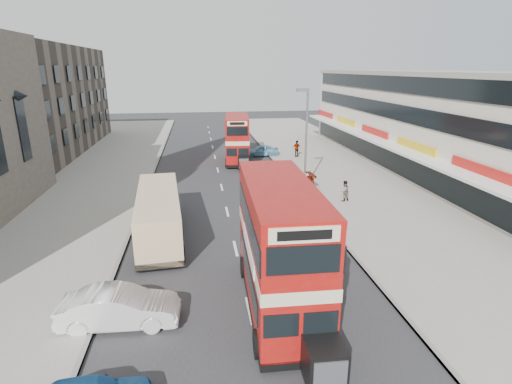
{
  "coord_description": "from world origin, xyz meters",
  "views": [
    {
      "loc": [
        -1.82,
        -12.18,
        9.6
      ],
      "look_at": [
        0.75,
        5.24,
        4.11
      ],
      "focal_mm": 28.03,
      "sensor_mm": 36.0,
      "label": 1
    }
  ],
  "objects_px": {
    "car_right_c": "(262,151)",
    "pedestrian_far": "(297,149)",
    "bus_second": "(237,138)",
    "car_left_front": "(120,308)",
    "street_lamp": "(305,132)",
    "cyclist": "(267,175)",
    "pedestrian_near": "(344,191)",
    "car_right_b": "(272,175)",
    "coach": "(159,213)",
    "bus_main": "(280,247)",
    "car_right_a": "(283,183)"
  },
  "relations": [
    {
      "from": "cyclist",
      "to": "car_right_c",
      "type": "bearing_deg",
      "value": 87.58
    },
    {
      "from": "bus_main",
      "to": "coach",
      "type": "xyz_separation_m",
      "value": [
        -5.53,
        8.23,
        -1.26
      ]
    },
    {
      "from": "car_right_a",
      "to": "pedestrian_near",
      "type": "distance_m",
      "value": 5.11
    },
    {
      "from": "car_right_c",
      "to": "cyclist",
      "type": "relative_size",
      "value": 1.98
    },
    {
      "from": "car_left_front",
      "to": "cyclist",
      "type": "height_order",
      "value": "cyclist"
    },
    {
      "from": "car_left_front",
      "to": "pedestrian_far",
      "type": "relative_size",
      "value": 2.51
    },
    {
      "from": "pedestrian_far",
      "to": "car_right_a",
      "type": "bearing_deg",
      "value": -129.8
    },
    {
      "from": "bus_main",
      "to": "car_right_b",
      "type": "bearing_deg",
      "value": -97.98
    },
    {
      "from": "cyclist",
      "to": "bus_main",
      "type": "bearing_deg",
      "value": -93.85
    },
    {
      "from": "bus_second",
      "to": "car_right_a",
      "type": "bearing_deg",
      "value": 107.47
    },
    {
      "from": "car_left_front",
      "to": "cyclist",
      "type": "distance_m",
      "value": 21.29
    },
    {
      "from": "bus_second",
      "to": "pedestrian_far",
      "type": "relative_size",
      "value": 4.8
    },
    {
      "from": "bus_main",
      "to": "coach",
      "type": "bearing_deg",
      "value": -54.42
    },
    {
      "from": "car_right_c",
      "to": "pedestrian_far",
      "type": "relative_size",
      "value": 2.09
    },
    {
      "from": "street_lamp",
      "to": "car_left_front",
      "type": "height_order",
      "value": "street_lamp"
    },
    {
      "from": "bus_second",
      "to": "car_left_front",
      "type": "height_order",
      "value": "bus_second"
    },
    {
      "from": "cyclist",
      "to": "pedestrian_far",
      "type": "bearing_deg",
      "value": 66.09
    },
    {
      "from": "bus_main",
      "to": "car_right_b",
      "type": "xyz_separation_m",
      "value": [
        3.29,
        19.32,
        -2.17
      ]
    },
    {
      "from": "car_left_front",
      "to": "cyclist",
      "type": "xyz_separation_m",
      "value": [
        9.1,
        19.25,
        -0.12
      ]
    },
    {
      "from": "coach",
      "to": "car_right_a",
      "type": "relative_size",
      "value": 1.87
    },
    {
      "from": "bus_second",
      "to": "pedestrian_near",
      "type": "relative_size",
      "value": 5.54
    },
    {
      "from": "pedestrian_far",
      "to": "car_right_b",
      "type": "bearing_deg",
      "value": -137.81
    },
    {
      "from": "car_right_a",
      "to": "car_right_c",
      "type": "distance_m",
      "value": 13.77
    },
    {
      "from": "bus_main",
      "to": "car_right_c",
      "type": "distance_m",
      "value": 29.87
    },
    {
      "from": "car_left_front",
      "to": "car_right_b",
      "type": "bearing_deg",
      "value": -23.23
    },
    {
      "from": "pedestrian_near",
      "to": "car_left_front",
      "type": "bearing_deg",
      "value": 24.67
    },
    {
      "from": "bus_second",
      "to": "cyclist",
      "type": "bearing_deg",
      "value": 106.78
    },
    {
      "from": "coach",
      "to": "cyclist",
      "type": "bearing_deg",
      "value": 47.61
    },
    {
      "from": "car_right_c",
      "to": "cyclist",
      "type": "bearing_deg",
      "value": -3.67
    },
    {
      "from": "car_right_a",
      "to": "cyclist",
      "type": "distance_m",
      "value": 3.23
    },
    {
      "from": "bus_main",
      "to": "pedestrian_near",
      "type": "xyz_separation_m",
      "value": [
        7.46,
        12.5,
        -1.78
      ]
    },
    {
      "from": "coach",
      "to": "car_right_b",
      "type": "distance_m",
      "value": 14.2
    },
    {
      "from": "bus_main",
      "to": "cyclist",
      "type": "relative_size",
      "value": 4.94
    },
    {
      "from": "cyclist",
      "to": "coach",
      "type": "bearing_deg",
      "value": -123.37
    },
    {
      "from": "car_right_c",
      "to": "pedestrian_near",
      "type": "distance_m",
      "value": 17.37
    },
    {
      "from": "coach",
      "to": "pedestrian_far",
      "type": "height_order",
      "value": "coach"
    },
    {
      "from": "car_left_front",
      "to": "pedestrian_far",
      "type": "distance_m",
      "value": 31.73
    },
    {
      "from": "cyclist",
      "to": "pedestrian_near",
      "type": "bearing_deg",
      "value": -49.2
    },
    {
      "from": "street_lamp",
      "to": "car_left_front",
      "type": "relative_size",
      "value": 1.79
    },
    {
      "from": "street_lamp",
      "to": "cyclist",
      "type": "height_order",
      "value": "street_lamp"
    },
    {
      "from": "street_lamp",
      "to": "pedestrian_far",
      "type": "distance_m",
      "value": 13.06
    },
    {
      "from": "bus_main",
      "to": "pedestrian_near",
      "type": "distance_m",
      "value": 14.67
    },
    {
      "from": "bus_second",
      "to": "car_right_a",
      "type": "distance_m",
      "value": 11.92
    },
    {
      "from": "street_lamp",
      "to": "pedestrian_far",
      "type": "relative_size",
      "value": 4.49
    },
    {
      "from": "car_right_c",
      "to": "pedestrian_far",
      "type": "bearing_deg",
      "value": 72.0
    },
    {
      "from": "bus_main",
      "to": "car_left_front",
      "type": "xyz_separation_m",
      "value": [
        -6.34,
        -0.35,
        -1.96
      ]
    },
    {
      "from": "car_right_b",
      "to": "pedestrian_near",
      "type": "bearing_deg",
      "value": 38.1
    },
    {
      "from": "bus_second",
      "to": "car_right_a",
      "type": "height_order",
      "value": "bus_second"
    },
    {
      "from": "bus_main",
      "to": "car_left_front",
      "type": "relative_size",
      "value": 2.07
    },
    {
      "from": "coach",
      "to": "car_left_front",
      "type": "relative_size",
      "value": 2.09
    }
  ]
}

